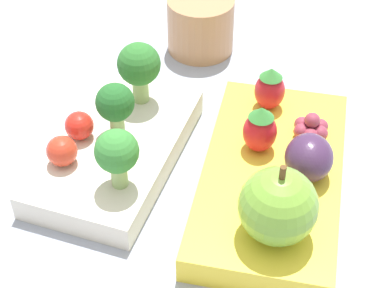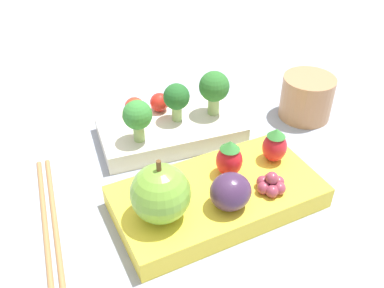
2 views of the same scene
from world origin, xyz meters
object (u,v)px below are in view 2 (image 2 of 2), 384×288
(apple, at_px, (160,193))
(bento_box_fruit, at_px, (217,197))
(plum, at_px, (230,192))
(strawberry_1, at_px, (275,145))
(broccoli_floret_2, at_px, (214,88))
(chopsticks_pair, at_px, (49,221))
(strawberry_0, at_px, (229,159))
(bento_box_savoury, at_px, (171,129))
(broccoli_floret_1, at_px, (177,98))
(cherry_tomato_0, at_px, (160,102))
(broccoli_floret_0, at_px, (138,116))
(cherry_tomato_1, at_px, (135,107))
(drinking_cup, at_px, (307,97))
(grape_cluster, at_px, (271,184))

(apple, bearing_deg, bento_box_fruit, 5.86)
(apple, height_order, plum, apple)
(bento_box_fruit, bearing_deg, strawberry_1, 7.63)
(broccoli_floret_2, relative_size, chopsticks_pair, 0.29)
(strawberry_0, height_order, strawberry_1, strawberry_0)
(bento_box_fruit, bearing_deg, bento_box_savoury, 84.69)
(broccoli_floret_1, bearing_deg, cherry_tomato_0, 106.55)
(bento_box_savoury, bearing_deg, broccoli_floret_1, -1.19)
(broccoli_floret_0, bearing_deg, strawberry_1, -42.70)
(cherry_tomato_1, height_order, drinking_cup, drinking_cup)
(broccoli_floret_1, bearing_deg, bento_box_savoury, 178.81)
(cherry_tomato_1, xyz_separation_m, apple, (-0.05, -0.18, 0.02))
(broccoli_floret_1, xyz_separation_m, plum, (-0.03, -0.17, -0.01))
(apple, bearing_deg, broccoli_floret_2, 44.11)
(broccoli_floret_1, xyz_separation_m, cherry_tomato_0, (-0.01, 0.03, -0.02))
(plum, bearing_deg, grape_cluster, -1.46)
(plum, bearing_deg, cherry_tomato_1, 95.47)
(bento_box_fruit, relative_size, broccoli_floret_0, 4.14)
(drinking_cup, bearing_deg, bento_box_savoury, 166.67)
(broccoli_floret_0, height_order, chopsticks_pair, broccoli_floret_0)
(broccoli_floret_2, distance_m, chopsticks_pair, 0.26)
(broccoli_floret_1, bearing_deg, apple, -121.99)
(cherry_tomato_0, bearing_deg, chopsticks_pair, -149.13)
(strawberry_0, bearing_deg, apple, -166.88)
(cherry_tomato_1, bearing_deg, chopsticks_pair, -142.35)
(bento_box_savoury, height_order, plum, plum)
(apple, height_order, grape_cluster, apple)
(broccoli_floret_1, height_order, cherry_tomato_0, broccoli_floret_1)
(bento_box_fruit, xyz_separation_m, cherry_tomato_1, (-0.02, 0.17, 0.02))
(broccoli_floret_1, height_order, broccoli_floret_2, broccoli_floret_2)
(bento_box_fruit, relative_size, strawberry_0, 5.04)
(bento_box_fruit, xyz_separation_m, chopsticks_pair, (-0.17, 0.06, -0.01))
(cherry_tomato_1, bearing_deg, bento_box_savoury, -44.90)
(broccoli_floret_2, xyz_separation_m, grape_cluster, (-0.02, -0.16, -0.03))
(bento_box_savoury, xyz_separation_m, strawberry_1, (0.07, -0.13, 0.03))
(cherry_tomato_0, distance_m, strawberry_0, 0.16)
(cherry_tomato_0, xyz_separation_m, apple, (-0.08, -0.18, 0.02))
(cherry_tomato_1, height_order, grape_cluster, cherry_tomato_1)
(cherry_tomato_1, relative_size, apple, 0.38)
(grape_cluster, bearing_deg, strawberry_0, 119.97)
(grape_cluster, height_order, chopsticks_pair, grape_cluster)
(bento_box_savoury, distance_m, broccoli_floret_1, 0.05)
(broccoli_floret_2, height_order, strawberry_1, broccoli_floret_2)
(cherry_tomato_0, bearing_deg, broccoli_floret_2, -34.49)
(broccoli_floret_0, relative_size, plum, 1.28)
(cherry_tomato_1, xyz_separation_m, strawberry_0, (0.04, -0.16, 0.01))
(broccoli_floret_2, bearing_deg, drinking_cup, -15.13)
(drinking_cup, bearing_deg, broccoli_floret_0, 173.66)
(broccoli_floret_2, height_order, drinking_cup, broccoli_floret_2)
(strawberry_1, distance_m, grape_cluster, 0.05)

